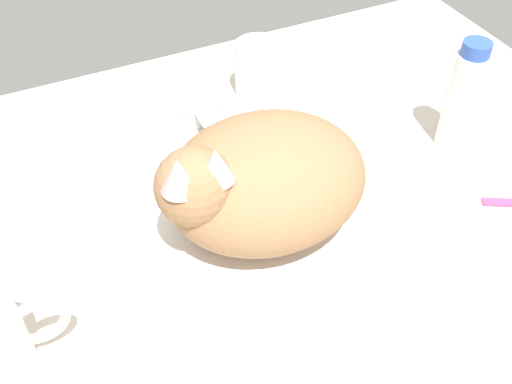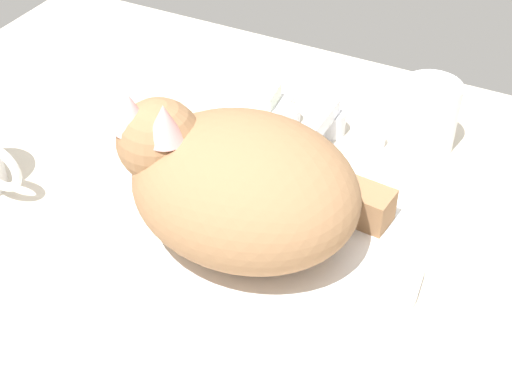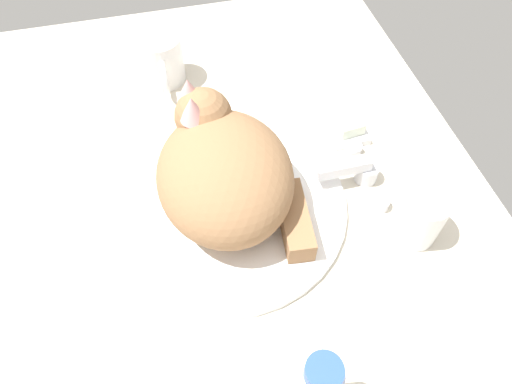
{
  "view_description": "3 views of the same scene",
  "coord_description": "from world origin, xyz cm",
  "px_view_note": "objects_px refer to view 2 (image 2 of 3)",
  "views": [
    {
      "loc": [
        -21.9,
        -44.15,
        53.58
      ],
      "look_at": [
        -1.47,
        -0.53,
        6.82
      ],
      "focal_mm": 42.59,
      "sensor_mm": 36.0,
      "label": 1
    },
    {
      "loc": [
        26.65,
        -49.78,
        53.81
      ],
      "look_at": [
        -0.18,
        2.72,
        4.98
      ],
      "focal_mm": 53.02,
      "sensor_mm": 36.0,
      "label": 2
    },
    {
      "loc": [
        39.43,
        -5.28,
        58.04
      ],
      "look_at": [
        2.83,
        3.77,
        6.26
      ],
      "focal_mm": 32.06,
      "sensor_mm": 36.0,
      "label": 3
    }
  ],
  "objects_px": {
    "faucet": "(327,123)",
    "rinse_cup": "(428,115)",
    "cat": "(237,182)",
    "soap_bar": "(252,93)"
  },
  "relations": [
    {
      "from": "cat",
      "to": "rinse_cup",
      "type": "height_order",
      "value": "cat"
    },
    {
      "from": "rinse_cup",
      "to": "faucet",
      "type": "bearing_deg",
      "value": -158.83
    },
    {
      "from": "rinse_cup",
      "to": "soap_bar",
      "type": "height_order",
      "value": "rinse_cup"
    },
    {
      "from": "cat",
      "to": "rinse_cup",
      "type": "relative_size",
      "value": 3.04
    },
    {
      "from": "soap_bar",
      "to": "rinse_cup",
      "type": "bearing_deg",
      "value": 5.99
    },
    {
      "from": "soap_bar",
      "to": "faucet",
      "type": "bearing_deg",
      "value": -9.89
    },
    {
      "from": "faucet",
      "to": "soap_bar",
      "type": "xyz_separation_m",
      "value": [
        -0.11,
        0.02,
        -0.0
      ]
    },
    {
      "from": "faucet",
      "to": "rinse_cup",
      "type": "xyz_separation_m",
      "value": [
        0.11,
        0.04,
        0.02
      ]
    },
    {
      "from": "faucet",
      "to": "rinse_cup",
      "type": "relative_size",
      "value": 1.67
    },
    {
      "from": "faucet",
      "to": "soap_bar",
      "type": "height_order",
      "value": "faucet"
    }
  ]
}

